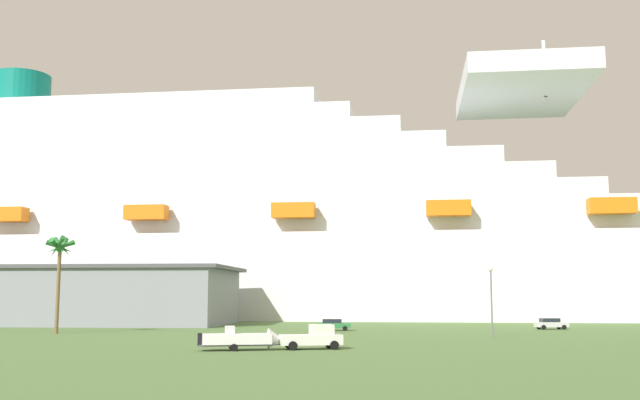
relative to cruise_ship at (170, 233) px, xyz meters
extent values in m
plane|color=#4C6B38|center=(24.65, -34.61, -18.13)|extent=(600.00, 600.00, 0.00)
cube|color=white|center=(1.21, -0.08, -9.78)|extent=(246.95, 54.82, 16.69)
cube|color=white|center=(1.21, -0.08, 0.17)|extent=(217.43, 49.60, 3.21)
cube|color=white|center=(-3.67, 0.34, 3.38)|extent=(207.52, 48.22, 3.21)
cube|color=white|center=(-8.55, 0.75, 6.59)|extent=(193.61, 46.42, 3.21)
cube|color=white|center=(-13.43, 1.16, 9.80)|extent=(185.40, 45.04, 3.21)
cube|color=white|center=(-18.31, 1.58, 13.01)|extent=(176.64, 43.59, 3.21)
cube|color=white|center=(-23.19, 1.99, 16.22)|extent=(165.23, 42.37, 3.21)
cube|color=white|center=(-28.08, 2.41, 19.44)|extent=(157.89, 41.13, 3.21)
cube|color=white|center=(-32.96, 2.82, 22.65)|extent=(148.11, 39.56, 3.21)
cube|color=white|center=(-37.84, 3.23, 25.86)|extent=(143.64, 38.47, 3.21)
cube|color=white|center=(74.43, -6.28, 29.46)|extent=(27.59, 39.60, 4.00)
cylinder|color=#0C7266|center=(-35.40, 3.03, 31.87)|extent=(13.33, 13.33, 8.81)
cylinder|color=silver|center=(79.31, -6.70, 33.46)|extent=(0.80, 0.80, 12.00)
cube|color=orange|center=(-28.77, -15.41, 2.42)|extent=(8.24, 3.86, 2.80)
cube|color=orange|center=(-0.29, -17.82, 2.42)|extent=(8.24, 3.86, 2.80)
cube|color=orange|center=(28.18, -20.23, 2.42)|extent=(8.24, 3.86, 2.80)
cube|color=orange|center=(56.65, -22.65, 2.42)|extent=(8.24, 3.86, 2.80)
cube|color=orange|center=(85.13, -25.06, 2.42)|extent=(8.24, 3.86, 2.80)
cube|color=gray|center=(-13.93, -33.48, -13.65)|extent=(65.01, 26.81, 8.96)
cube|color=#4C4C51|center=(-13.93, -33.48, -8.87)|extent=(67.61, 27.88, 0.60)
cube|color=white|center=(35.07, -89.53, -17.28)|extent=(5.92, 3.31, 0.90)
cube|color=white|center=(36.05, -89.29, -16.38)|extent=(2.40, 2.28, 0.90)
cube|color=#26333F|center=(36.70, -89.12, -16.47)|extent=(0.51, 1.65, 0.63)
cylinder|color=black|center=(36.72, -88.08, -17.73)|extent=(0.84, 0.47, 0.80)
cylinder|color=black|center=(37.21, -90.02, -17.73)|extent=(0.84, 0.47, 0.80)
cylinder|color=black|center=(33.09, -89.00, -17.73)|extent=(0.84, 0.47, 0.80)
cylinder|color=black|center=(33.57, -90.94, -17.73)|extent=(0.84, 0.47, 0.80)
cube|color=#595960|center=(28.61, -91.16, -17.66)|extent=(6.89, 3.37, 0.16)
cube|color=#595960|center=(32.42, -90.20, -17.66)|extent=(2.14, 0.65, 0.10)
cylinder|color=black|center=(28.07, -90.26, -17.81)|extent=(0.67, 0.37, 0.64)
cylinder|color=black|center=(28.56, -92.21, -17.81)|extent=(0.67, 0.37, 0.64)
cube|color=white|center=(28.61, -91.16, -17.13)|extent=(6.35, 3.42, 0.90)
cone|color=white|center=(31.93, -90.32, -17.13)|extent=(1.60, 2.04, 1.80)
cube|color=silver|center=(28.02, -91.31, -16.33)|extent=(1.02, 1.17, 0.70)
cube|color=black|center=(25.49, -91.95, -17.13)|extent=(0.47, 0.57, 1.10)
cylinder|color=brown|center=(1.31, -63.30, -12.68)|extent=(0.47, 0.47, 10.88)
cone|color=#287233|center=(1.71, -63.23, -7.14)|extent=(1.25, 3.29, 2.80)
cone|color=#287233|center=(1.47, -62.93, -7.14)|extent=(3.23, 1.93, 2.79)
cone|color=#287233|center=(1.15, -62.93, -7.14)|extent=(3.57, 2.06, 1.95)
cone|color=#287233|center=(0.91, -63.26, -7.14)|extent=(1.02, 3.52, 2.33)
cone|color=#287233|center=(1.07, -63.62, -7.14)|extent=(2.94, 2.45, 2.89)
cone|color=#287233|center=(1.56, -63.62, -7.14)|extent=(3.25, 2.73, 2.05)
sphere|color=#287233|center=(1.31, -63.30, -7.24)|extent=(1.10, 1.10, 1.10)
cylinder|color=slate|center=(54.95, -70.36, -14.34)|extent=(0.20, 0.20, 7.58)
sphere|color=#F9F2CC|center=(54.95, -70.36, -10.29)|extent=(0.56, 0.56, 0.56)
cube|color=#2D723F|center=(36.39, -53.52, -17.45)|extent=(4.68, 1.80, 0.70)
cube|color=#1E232D|center=(36.16, -53.52, -16.82)|extent=(2.62, 1.60, 0.55)
cylinder|color=black|center=(37.92, -52.63, -17.80)|extent=(0.66, 0.23, 0.66)
cylinder|color=black|center=(37.94, -54.39, -17.80)|extent=(0.66, 0.23, 0.66)
cylinder|color=black|center=(34.85, -52.66, -17.80)|extent=(0.66, 0.23, 0.66)
cylinder|color=black|center=(34.86, -54.41, -17.80)|extent=(0.66, 0.23, 0.66)
cube|color=silver|center=(67.43, -48.72, -17.45)|extent=(4.73, 2.36, 0.70)
cube|color=#1E232D|center=(67.21, -48.75, -16.82)|extent=(2.73, 1.93, 0.55)
cylinder|color=black|center=(68.80, -47.64, -17.80)|extent=(0.68, 0.30, 0.66)
cylinder|color=black|center=(69.03, -49.41, -17.80)|extent=(0.68, 0.30, 0.66)
cylinder|color=black|center=(65.83, -48.02, -17.80)|extent=(0.68, 0.30, 0.66)
cylinder|color=black|center=(66.06, -49.80, -17.80)|extent=(0.68, 0.30, 0.66)
cube|color=black|center=(-14.91, -43.87, -17.45)|extent=(4.65, 2.01, 0.70)
cube|color=#1E232D|center=(-14.68, -43.86, -16.82)|extent=(2.64, 1.73, 0.55)
cylinder|color=black|center=(-13.36, -44.66, -17.80)|extent=(0.67, 0.26, 0.66)
cylinder|color=black|center=(-13.46, -42.91, -17.80)|extent=(0.67, 0.26, 0.66)
camera|label=1|loc=(38.61, -156.99, -13.32)|focal=41.49mm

